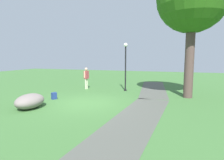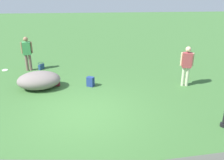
# 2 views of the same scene
# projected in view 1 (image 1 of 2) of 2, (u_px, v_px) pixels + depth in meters

# --- Properties ---
(ground_plane) EXTENTS (48.00, 48.00, 0.00)m
(ground_plane) POSITION_uv_depth(u_px,v_px,m) (86.00, 103.00, 10.30)
(ground_plane) COLOR #3D6C34
(footpath_segment_near) EXTENTS (8.15, 2.69, 0.01)m
(footpath_segment_near) POSITION_uv_depth(u_px,v_px,m) (153.00, 88.00, 15.05)
(footpath_segment_near) COLOR #50524A
(footpath_segment_near) RESTS_ON ground
(footpath_segment_mid) EXTENTS (8.11, 2.40, 0.01)m
(footpath_segment_mid) POSITION_uv_depth(u_px,v_px,m) (135.00, 120.00, 7.51)
(footpath_segment_mid) COLOR #50524A
(footpath_segment_mid) RESTS_ON ground
(lamp_post) EXTENTS (0.28, 0.28, 3.49)m
(lamp_post) POSITION_uv_depth(u_px,v_px,m) (126.00, 62.00, 13.74)
(lamp_post) COLOR black
(lamp_post) RESTS_ON ground
(lawn_boulder) EXTENTS (1.84, 1.37, 0.70)m
(lawn_boulder) POSITION_uv_depth(u_px,v_px,m) (30.00, 101.00, 9.23)
(lawn_boulder) COLOR gray
(lawn_boulder) RESTS_ON ground
(man_near_boulder) EXTENTS (0.51, 0.31, 1.67)m
(man_near_boulder) POSITION_uv_depth(u_px,v_px,m) (86.00, 77.00, 14.70)
(man_near_boulder) COLOR beige
(man_near_boulder) RESTS_ON ground
(backpack_by_boulder) EXTENTS (0.30, 0.29, 0.40)m
(backpack_by_boulder) POSITION_uv_depth(u_px,v_px,m) (35.00, 101.00, 9.93)
(backpack_by_boulder) COLOR maroon
(backpack_by_boulder) RESTS_ON ground
(spare_backpack_on_lawn) EXTENTS (0.34, 0.34, 0.40)m
(spare_backpack_on_lawn) POSITION_uv_depth(u_px,v_px,m) (54.00, 96.00, 11.21)
(spare_backpack_on_lawn) COLOR navy
(spare_backpack_on_lawn) RESTS_ON ground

